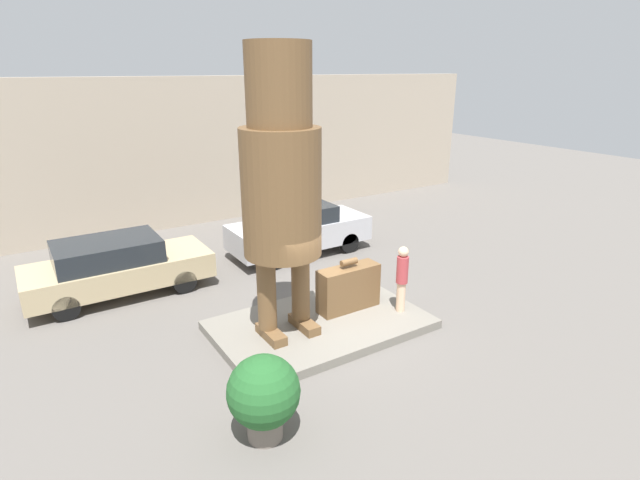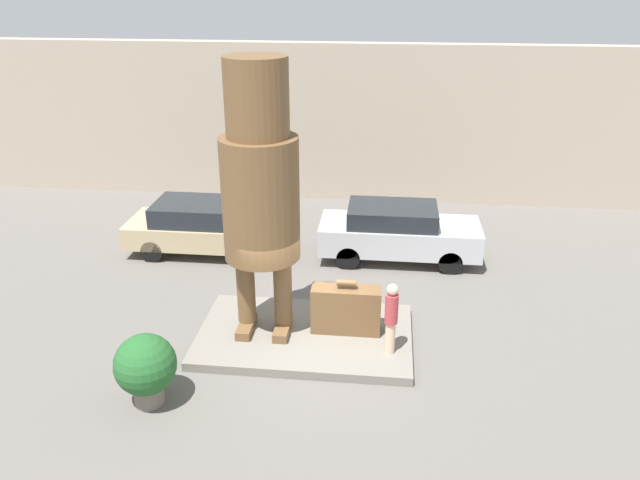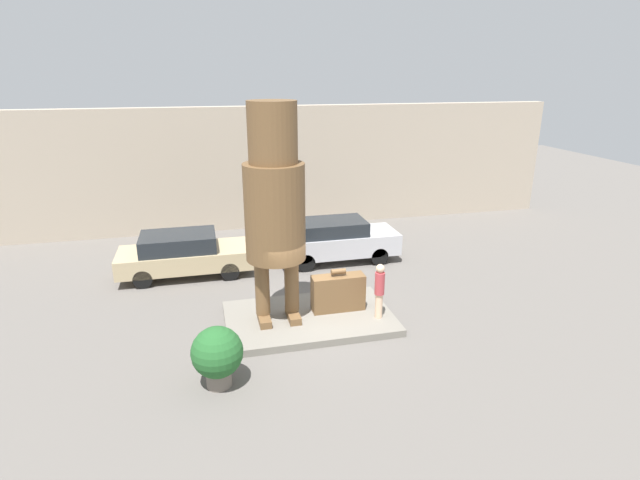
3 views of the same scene
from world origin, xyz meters
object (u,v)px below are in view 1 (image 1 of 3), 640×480
(giant_suitcase, at_px, (348,288))
(planter_pot, at_px, (264,394))
(tourist, at_px, (402,276))
(parked_car_silver, at_px, (298,228))
(parked_car_tan, at_px, (116,266))
(statue_figure, at_px, (281,174))

(giant_suitcase, bearing_deg, planter_pot, -142.97)
(tourist, height_order, planter_pot, tourist)
(giant_suitcase, bearing_deg, parked_car_silver, 75.27)
(planter_pot, bearing_deg, parked_car_silver, 56.23)
(tourist, height_order, parked_car_tan, tourist)
(statue_figure, bearing_deg, parked_car_tan, 120.56)
(tourist, relative_size, planter_pot, 1.11)
(parked_car_tan, height_order, parked_car_silver, parked_car_silver)
(giant_suitcase, relative_size, tourist, 0.95)
(statue_figure, distance_m, parked_car_tan, 5.89)
(giant_suitcase, height_order, planter_pot, giant_suitcase)
(parked_car_tan, xyz_separation_m, parked_car_silver, (5.57, 0.10, 0.04))
(giant_suitcase, xyz_separation_m, tourist, (0.99, -0.77, 0.35))
(parked_car_tan, distance_m, parked_car_silver, 5.57)
(parked_car_tan, bearing_deg, planter_pot, -83.29)
(giant_suitcase, distance_m, planter_pot, 4.50)
(tourist, distance_m, parked_car_silver, 5.16)
(tourist, xyz_separation_m, parked_car_silver, (0.17, 5.15, -0.24))
(parked_car_silver, distance_m, planter_pot, 8.54)
(giant_suitcase, relative_size, planter_pot, 1.05)
(giant_suitcase, bearing_deg, tourist, -37.88)
(tourist, bearing_deg, planter_pot, -157.02)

